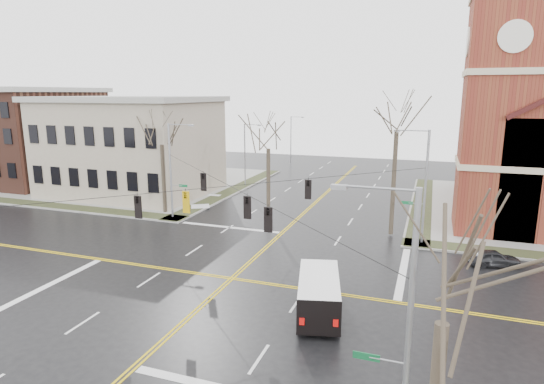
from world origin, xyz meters
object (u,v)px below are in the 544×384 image
(signal_pole_se, at_px, (404,317))
(tree_nw_far, at_px, (162,140))
(streetlight_north_a, at_px, (246,152))
(signal_pole_ne, at_px, (423,183))
(tree_nw_near, at_px, (268,144))
(parked_car_a, at_px, (494,258))
(streetlight_north_b, at_px, (292,138))
(signal_pole_nw, at_px, (172,168))
(tree_se, at_px, (443,308))
(cargo_van, at_px, (319,291))
(tree_ne, at_px, (397,125))

(signal_pole_se, distance_m, tree_nw_far, 34.67)
(streetlight_north_a, bearing_deg, signal_pole_se, -60.91)
(signal_pole_ne, bearing_deg, tree_nw_far, 176.79)
(tree_nw_near, bearing_deg, tree_nw_far, -176.36)
(parked_car_a, distance_m, tree_nw_near, 20.66)
(streetlight_north_b, xyz_separation_m, tree_nw_far, (-2.57, -35.12, 2.92))
(signal_pole_nw, xyz_separation_m, tree_se, (23.65, -25.70, 1.73))
(tree_nw_near, xyz_separation_m, tree_se, (14.69, -27.77, -0.67))
(signal_pole_nw, xyz_separation_m, signal_pole_se, (22.64, -23.00, 0.00))
(cargo_van, xyz_separation_m, tree_ne, (2.49, 15.61, 8.08))
(tree_nw_far, xyz_separation_m, tree_ne, (22.18, 0.03, 1.96))
(signal_pole_nw, bearing_deg, streetlight_north_a, 87.68)
(signal_pole_ne, distance_m, signal_pole_se, 23.00)
(signal_pole_nw, distance_m, streetlight_north_a, 16.52)
(signal_pole_ne, distance_m, streetlight_north_a, 27.48)
(tree_ne, bearing_deg, signal_pole_nw, -176.04)
(signal_pole_ne, xyz_separation_m, tree_nw_near, (-13.68, 2.07, 2.40))
(tree_nw_near, distance_m, tree_ne, 11.52)
(tree_nw_far, xyz_separation_m, tree_se, (25.54, -27.08, -0.71))
(tree_ne, bearing_deg, parked_car_a, -32.75)
(signal_pole_ne, distance_m, tree_nw_near, 14.04)
(cargo_van, height_order, parked_car_a, cargo_van)
(signal_pole_se, height_order, cargo_van, signal_pole_se)
(tree_se, bearing_deg, cargo_van, 116.96)
(streetlight_north_b, xyz_separation_m, parked_car_a, (27.04, -39.87, -3.88))
(streetlight_north_a, xyz_separation_m, parked_car_a, (27.04, -19.87, -3.88))
(parked_car_a, bearing_deg, tree_ne, 41.59)
(signal_pole_nw, xyz_separation_m, streetlight_north_b, (0.67, 36.50, -0.48))
(signal_pole_se, xyz_separation_m, tree_nw_near, (-13.68, 25.07, 2.40))
(streetlight_north_b, distance_m, tree_nw_far, 35.34)
(parked_car_a, distance_m, tree_nw_far, 30.74)
(tree_ne, distance_m, tree_se, 27.44)
(signal_pole_se, xyz_separation_m, cargo_van, (-4.85, 8.80, -3.68))
(streetlight_north_a, bearing_deg, tree_se, -61.43)
(cargo_van, height_order, tree_nw_near, tree_nw_near)
(signal_pole_ne, height_order, signal_pole_nw, same)
(streetlight_north_b, bearing_deg, parked_car_a, -55.86)
(signal_pole_se, distance_m, tree_se, 3.36)
(signal_pole_nw, xyz_separation_m, tree_ne, (20.29, 1.40, 4.40))
(signal_pole_nw, bearing_deg, signal_pole_ne, 0.00)
(signal_pole_ne, distance_m, signal_pole_nw, 22.64)
(streetlight_north_a, distance_m, tree_nw_far, 15.62)
(signal_pole_se, bearing_deg, tree_ne, 95.52)
(signal_pole_ne, relative_size, tree_nw_near, 0.89)
(tree_nw_far, height_order, tree_nw_near, tree_nw_far)
(tree_nw_near, xyz_separation_m, tree_ne, (11.33, -0.66, 2.00))
(streetlight_north_a, bearing_deg, tree_ne, -37.58)
(streetlight_north_b, distance_m, tree_se, 66.35)
(signal_pole_nw, distance_m, tree_se, 34.97)
(cargo_van, height_order, tree_ne, tree_ne)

